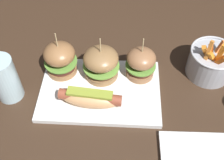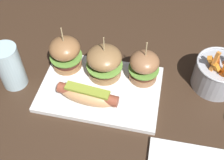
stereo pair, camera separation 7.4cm
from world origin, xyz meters
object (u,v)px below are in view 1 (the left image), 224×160
at_px(hot_dog, 90,98).
at_px(fries_bucket, 211,62).
at_px(platter_main, 100,90).
at_px(slider_right, 141,63).
at_px(slider_center, 100,63).
at_px(water_glass, 5,79).
at_px(slider_left, 60,59).

distance_m(hot_dog, fries_bucket, 0.36).
height_order(platter_main, hot_dog, hot_dog).
relative_size(platter_main, slider_right, 2.46).
distance_m(platter_main, fries_bucket, 0.33).
xyz_separation_m(platter_main, slider_center, (-0.00, 0.05, 0.05)).
height_order(fries_bucket, water_glass, fries_bucket).
height_order(hot_dog, slider_right, slider_right).
bearing_deg(slider_left, slider_right, -0.39).
xyz_separation_m(platter_main, slider_right, (0.11, 0.06, 0.05)).
distance_m(slider_left, slider_right, 0.23).
bearing_deg(slider_right, hot_dog, -139.50).
height_order(slider_left, fries_bucket, slider_left).
distance_m(slider_left, slider_center, 0.11).
relative_size(hot_dog, slider_center, 1.21).
height_order(slider_right, fries_bucket, slider_right).
height_order(slider_left, slider_right, slider_left).
distance_m(hot_dog, slider_right, 0.17).
height_order(platter_main, fries_bucket, fries_bucket).
distance_m(platter_main, water_glass, 0.25).
relative_size(platter_main, water_glass, 2.48).
bearing_deg(platter_main, slider_center, 92.54).
height_order(slider_center, slider_right, slider_center).
relative_size(platter_main, hot_dog, 1.99).
xyz_separation_m(slider_center, fries_bucket, (0.31, 0.04, -0.02)).
bearing_deg(water_glass, slider_right, 13.03).
bearing_deg(hot_dog, slider_center, 79.94).
height_order(slider_center, fries_bucket, slider_center).
relative_size(slider_left, water_glass, 1.06).
relative_size(slider_center, slider_right, 1.02).
bearing_deg(fries_bucket, platter_main, -164.11).
bearing_deg(platter_main, water_glass, -174.90).
bearing_deg(water_glass, slider_left, 32.76).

